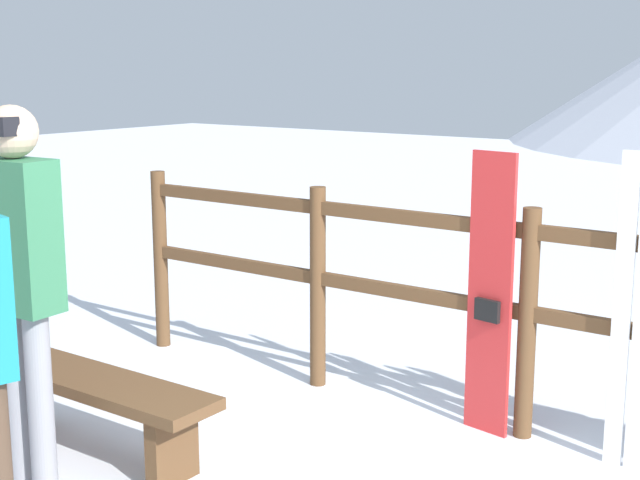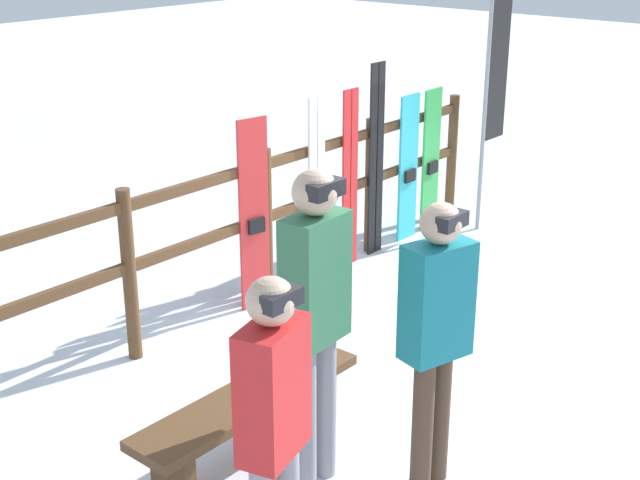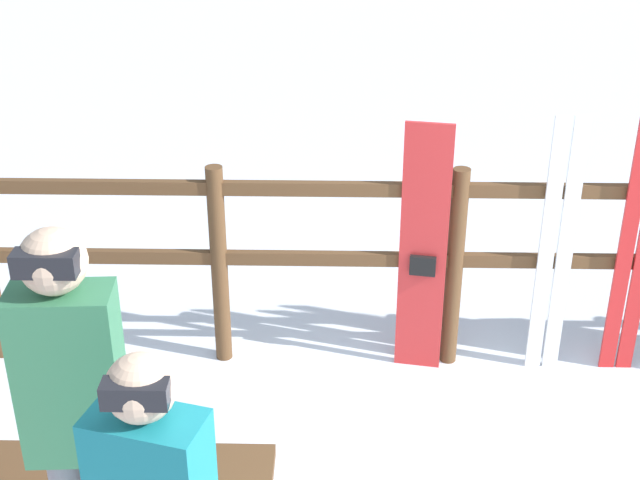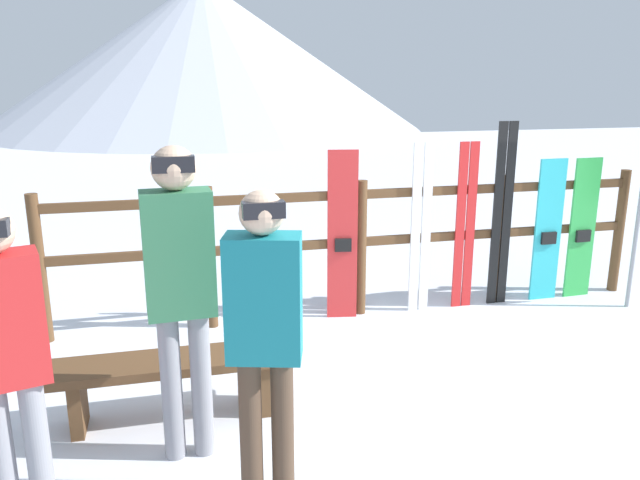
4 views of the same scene
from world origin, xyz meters
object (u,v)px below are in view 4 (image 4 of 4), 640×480
(snowboard_red, at_px, (342,236))
(ski_pair_white, at_px, (421,229))
(bench, at_px, (172,373))
(snowboard_green, at_px, (582,229))
(person_red, at_px, (5,348))
(person_plaid_green, at_px, (180,278))
(ski_pair_black, at_px, (502,215))
(snowboard_cyan, at_px, (548,231))
(ski_pair_red, at_px, (465,226))
(person_teal, at_px, (264,325))

(snowboard_red, distance_m, ski_pair_white, 0.76)
(bench, bearing_deg, snowboard_green, 19.85)
(person_red, bearing_deg, person_plaid_green, 29.16)
(person_plaid_green, distance_m, ski_pair_black, 3.60)
(person_red, height_order, snowboard_cyan, person_red)
(bench, height_order, person_plaid_green, person_plaid_green)
(bench, xyz_separation_m, ski_pair_white, (2.31, 1.46, 0.48))
(snowboard_red, bearing_deg, ski_pair_red, 0.16)
(person_red, bearing_deg, snowboard_red, 45.93)
(ski_pair_white, bearing_deg, bench, -147.66)
(snowboard_red, relative_size, ski_pair_red, 0.97)
(person_teal, bearing_deg, snowboard_red, 65.85)
(snowboard_cyan, bearing_deg, person_red, -151.80)
(person_teal, height_order, snowboard_cyan, person_teal)
(bench, height_order, ski_pair_white, ski_pair_white)
(person_red, distance_m, ski_pair_white, 3.83)
(person_red, xyz_separation_m, ski_pair_red, (3.48, 2.35, -0.17))
(person_plaid_green, height_order, ski_pair_red, person_plaid_green)
(ski_pair_red, bearing_deg, snowboard_cyan, -0.22)
(snowboard_cyan, distance_m, snowboard_green, 0.39)
(ski_pair_black, bearing_deg, ski_pair_red, 180.00)
(snowboard_red, relative_size, ski_pair_white, 0.97)
(person_plaid_green, bearing_deg, snowboard_red, 52.30)
(ski_pair_black, xyz_separation_m, snowboard_cyan, (0.51, -0.00, -0.19))
(ski_pair_red, bearing_deg, snowboard_green, -0.16)
(bench, relative_size, ski_pair_white, 0.97)
(snowboard_cyan, bearing_deg, ski_pair_white, 179.85)
(bench, xyz_separation_m, person_red, (-0.72, -0.88, 0.65))
(bench, distance_m, person_teal, 1.24)
(person_teal, bearing_deg, snowboard_cyan, 37.04)
(person_red, relative_size, snowboard_green, 1.15)
(person_plaid_green, distance_m, snowboard_red, 2.42)
(bench, bearing_deg, ski_pair_black, 24.97)
(person_teal, xyz_separation_m, ski_pair_red, (2.28, 2.40, -0.19))
(snowboard_cyan, bearing_deg, bench, -158.23)
(person_plaid_green, bearing_deg, ski_pair_black, 31.86)
(person_plaid_green, xyz_separation_m, person_teal, (0.39, -0.50, -0.11))
(person_teal, height_order, ski_pair_white, person_teal)
(snowboard_red, relative_size, ski_pair_black, 0.88)
(person_red, xyz_separation_m, snowboard_green, (4.76, 2.34, -0.27))
(snowboard_red, height_order, ski_pair_white, ski_pair_white)
(bench, bearing_deg, person_plaid_green, -78.73)
(bench, distance_m, snowboard_green, 4.31)
(person_plaid_green, distance_m, snowboard_cyan, 4.06)
(ski_pair_white, relative_size, snowboard_green, 1.13)
(snowboard_red, bearing_deg, ski_pair_black, 0.12)
(person_plaid_green, xyz_separation_m, snowboard_cyan, (3.56, 1.89, -0.40))
(person_red, bearing_deg, snowboard_green, 26.22)
(person_red, distance_m, person_plaid_green, 0.93)
(person_red, relative_size, person_teal, 0.98)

